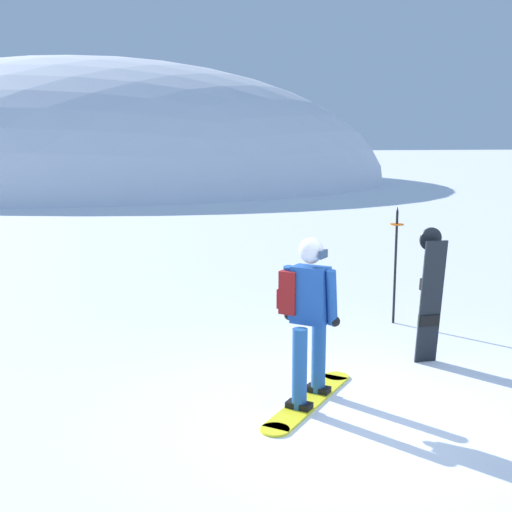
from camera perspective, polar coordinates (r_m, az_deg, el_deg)
ground_plane at (r=6.59m, az=9.32°, el=-13.83°), size 300.00×300.00×0.00m
ridge_peak_main at (r=43.67m, az=-13.94°, el=6.38°), size 37.45×33.70×15.31m
snowboarder_main at (r=6.60m, az=4.53°, el=-5.21°), size 1.35×1.42×1.71m
spare_snowboard at (r=8.00m, az=15.07°, el=-3.38°), size 0.28×0.19×1.65m
piste_marker_near at (r=9.63m, az=12.16°, el=-0.08°), size 0.20×0.20×1.73m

